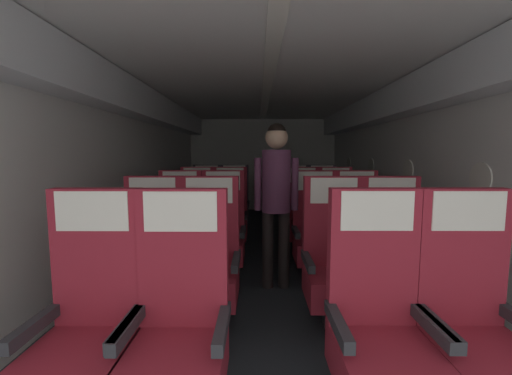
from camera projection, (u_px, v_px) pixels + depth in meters
name	position (u px, v px, depth m)	size (l,w,h in m)	color
ground	(267.00, 262.00, 3.97)	(3.68, 7.93, 0.02)	#23282D
fuselage_shell	(267.00, 134.00, 4.08)	(3.56, 7.58, 2.20)	silver
seat_a_left_window	(89.00, 328.00, 1.57)	(0.48, 0.46, 1.15)	#38383D
seat_a_left_aisle	(179.00, 329.00, 1.55)	(0.48, 0.46, 1.15)	#38383D
seat_a_right_aisle	(472.00, 327.00, 1.57)	(0.48, 0.46, 1.15)	#38383D
seat_a_right_window	(379.00, 327.00, 1.57)	(0.48, 0.46, 1.15)	#38383D
seat_b_left_window	(151.00, 263.00, 2.49)	(0.48, 0.46, 1.15)	#38383D
seat_b_left_aisle	(209.00, 264.00, 2.47)	(0.48, 0.46, 1.15)	#38383D
seat_b_right_aisle	(393.00, 264.00, 2.47)	(0.48, 0.46, 1.15)	#38383D
seat_b_right_window	(334.00, 265.00, 2.47)	(0.48, 0.46, 1.15)	#38383D
seat_c_left_window	(179.00, 234.00, 3.39)	(0.48, 0.46, 1.15)	#38383D
seat_c_left_aisle	(223.00, 235.00, 3.39)	(0.48, 0.46, 1.15)	#38383D
seat_c_right_aisle	(357.00, 235.00, 3.38)	(0.48, 0.46, 1.15)	#38383D
seat_c_right_window	(316.00, 235.00, 3.37)	(0.48, 0.46, 1.15)	#38383D
seat_d_left_window	(197.00, 217.00, 4.31)	(0.48, 0.46, 1.15)	#38383D
seat_d_left_aisle	(230.00, 218.00, 4.29)	(0.48, 0.46, 1.15)	#38383D
seat_d_right_aisle	(336.00, 217.00, 4.30)	(0.48, 0.46, 1.15)	#38383D
seat_d_right_window	(302.00, 217.00, 4.30)	(0.48, 0.46, 1.15)	#38383D
seat_e_left_window	(206.00, 206.00, 5.21)	(0.48, 0.46, 1.15)	#38383D
seat_e_left_aisle	(234.00, 206.00, 5.22)	(0.48, 0.46, 1.15)	#38383D
seat_e_right_aisle	(322.00, 206.00, 5.22)	(0.48, 0.46, 1.15)	#38383D
seat_e_right_window	(295.00, 206.00, 5.22)	(0.48, 0.46, 1.15)	#38383D
flight_attendant	(276.00, 188.00, 3.11)	(0.43, 0.28, 1.62)	black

